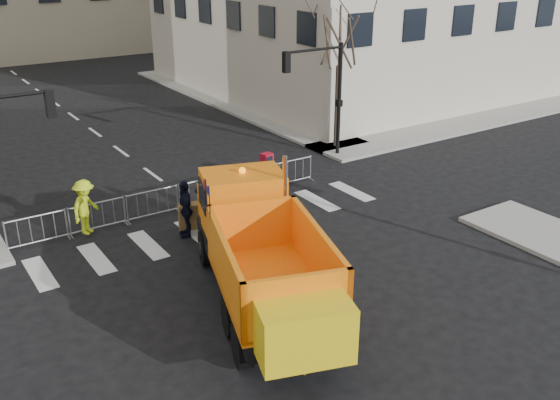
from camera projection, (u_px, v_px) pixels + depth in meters
ground at (311, 290)px, 18.58m from camera, size 120.00×120.00×0.00m
sidewalk_back at (187, 198)px, 25.10m from camera, size 64.00×5.00×0.15m
traffic_light_right at (339, 101)px, 29.19m from camera, size 0.18×0.18×5.40m
crowd_barriers at (178, 198)px, 23.84m from camera, size 12.60×0.60×1.10m
street_tree at (338, 74)px, 29.92m from camera, size 3.00×3.00×7.50m
plow_truck at (261, 251)px, 17.09m from camera, size 5.70×10.49×3.94m
cop_a at (204, 198)px, 22.63m from camera, size 0.77×0.54×2.00m
cop_b at (245, 197)px, 22.74m from camera, size 1.19×1.14×1.94m
cop_c at (185, 209)px, 21.64m from camera, size 0.82×1.30×2.05m
worker at (85, 207)px, 21.50m from camera, size 1.45×1.37×1.97m
newspaper_box at (267, 166)px, 26.80m from camera, size 0.51×0.47×1.10m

